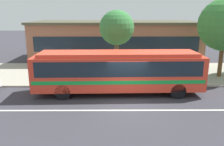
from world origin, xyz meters
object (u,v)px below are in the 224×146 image
Objects in this scene: pedestrian_walking_along_curb at (166,68)px; street_tree_near_stop at (117,28)px; pedestrian_waiting_near_sign at (181,70)px; transit_bus at (118,70)px; pedestrian_standing_by_tree at (84,67)px.

street_tree_near_stop is (-3.97, 0.49, 3.13)m from pedestrian_walking_along_curb.
pedestrian_waiting_near_sign is at bearing -40.63° from pedestrian_walking_along_curb.
transit_bus is at bearing -141.34° from pedestrian_walking_along_curb.
transit_bus is at bearing -89.46° from street_tree_near_stop.
pedestrian_walking_along_curb is 5.08m from street_tree_near_stop.
pedestrian_standing_by_tree is (-2.69, 3.15, -0.52)m from transit_bus.
pedestrian_waiting_near_sign is 6.00m from street_tree_near_stop.
street_tree_near_stop is at bearing 164.76° from pedestrian_waiting_near_sign.
pedestrian_waiting_near_sign is 0.31× the size of street_tree_near_stop.
pedestrian_walking_along_curb is at bearing -0.01° from pedestrian_standing_by_tree.
pedestrian_walking_along_curb is (-1.01, 0.86, -0.07)m from pedestrian_waiting_near_sign.
transit_bus is 2.05× the size of street_tree_near_stop.
transit_bus is 4.42m from street_tree_near_stop.
pedestrian_walking_along_curb is 0.90× the size of pedestrian_standing_by_tree.
pedestrian_waiting_near_sign is (4.94, 2.28, -0.56)m from transit_bus.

